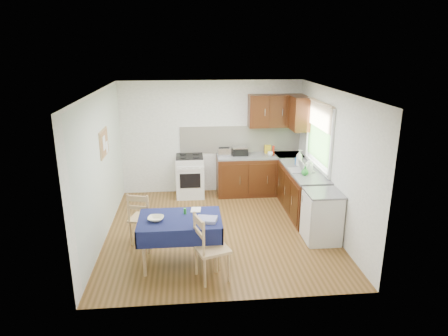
{
  "coord_description": "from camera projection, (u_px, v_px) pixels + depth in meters",
  "views": [
    {
      "loc": [
        -0.53,
        -6.56,
        3.23
      ],
      "look_at": [
        0.09,
        0.05,
        1.17
      ],
      "focal_mm": 32.0,
      "sensor_mm": 36.0,
      "label": 1
    }
  ],
  "objects": [
    {
      "name": "book",
      "position": [
        191.0,
        210.0,
        6.22
      ],
      "size": [
        0.17,
        0.22,
        0.02
      ],
      "primitive_type": "imported",
      "rotation": [
        0.0,
        0.0,
        -0.1
      ],
      "color": "white",
      "rests_on": "dining_table"
    },
    {
      "name": "upper_cabinets",
      "position": [
        283.0,
        112.0,
        8.54
      ],
      "size": [
        1.2,
        0.85,
        0.7
      ],
      "color": "#331709",
      "rests_on": "wall_back"
    },
    {
      "name": "tea_towel",
      "position": [
        207.0,
        220.0,
        5.84
      ],
      "size": [
        0.34,
        0.29,
        0.05
      ],
      "primitive_type": "cube",
      "rotation": [
        0.0,
        0.0,
        -0.25
      ],
      "color": "navy",
      "rests_on": "dining_table"
    },
    {
      "name": "worktop_back",
      "position": [
        260.0,
        156.0,
        8.79
      ],
      "size": [
        1.9,
        0.6,
        0.04
      ],
      "primitive_type": "cube",
      "color": "slate",
      "rests_on": "base_cabinets"
    },
    {
      "name": "toaster",
      "position": [
        224.0,
        152.0,
        8.65
      ],
      "size": [
        0.27,
        0.17,
        0.21
      ],
      "rotation": [
        0.0,
        0.0,
        -0.06
      ],
      "color": "silver",
      "rests_on": "worktop_back"
    },
    {
      "name": "corkboard",
      "position": [
        104.0,
        143.0,
        6.88
      ],
      "size": [
        0.04,
        0.62,
        0.47
      ],
      "color": "tan",
      "rests_on": "wall_left"
    },
    {
      "name": "wall_right",
      "position": [
        332.0,
        161.0,
        7.05
      ],
      "size": [
        0.02,
        4.2,
        2.5
      ],
      "primitive_type": "cube",
      "color": "silver",
      "rests_on": "ground"
    },
    {
      "name": "soap_bottle_b",
      "position": [
        298.0,
        159.0,
        8.06
      ],
      "size": [
        0.13,
        0.13,
        0.21
      ],
      "primitive_type": "imported",
      "rotation": [
        0.0,
        0.0,
        2.53
      ],
      "color": "#1B53A2",
      "rests_on": "worktop_right"
    },
    {
      "name": "base_cabinets",
      "position": [
        278.0,
        183.0,
        8.43
      ],
      "size": [
        1.9,
        2.3,
        0.86
      ],
      "color": "#331709",
      "rests_on": "ground"
    },
    {
      "name": "floor",
      "position": [
        219.0,
        230.0,
        7.24
      ],
      "size": [
        4.2,
        4.2,
        0.0
      ],
      "primitive_type": "plane",
      "color": "#553816",
      "rests_on": "ground"
    },
    {
      "name": "stove",
      "position": [
        190.0,
        176.0,
        8.77
      ],
      "size": [
        0.6,
        0.61,
        0.92
      ],
      "color": "silver",
      "rests_on": "ground"
    },
    {
      "name": "splashback",
      "position": [
        240.0,
        139.0,
        8.93
      ],
      "size": [
        2.7,
        0.02,
        0.6
      ],
      "primitive_type": "cube",
      "color": "white",
      "rests_on": "wall_back"
    },
    {
      "name": "wall_back",
      "position": [
        211.0,
        137.0,
        8.87
      ],
      "size": [
        4.0,
        0.02,
        2.5
      ],
      "primitive_type": "cube",
      "color": "silver",
      "rests_on": "ground"
    },
    {
      "name": "chair_far",
      "position": [
        142.0,
        216.0,
        6.63
      ],
      "size": [
        0.51,
        0.51,
        0.93
      ],
      "rotation": [
        0.0,
        0.0,
        2.85
      ],
      "color": "tan",
      "rests_on": "ground"
    },
    {
      "name": "soap_bottle_c",
      "position": [
        305.0,
        171.0,
        7.39
      ],
      "size": [
        0.17,
        0.17,
        0.17
      ],
      "primitive_type": "imported",
      "rotation": [
        0.0,
        0.0,
        3.49
      ],
      "color": "#268E2E",
      "rests_on": "worktop_right"
    },
    {
      "name": "dish_rack",
      "position": [
        301.0,
        170.0,
        7.67
      ],
      "size": [
        0.46,
        0.35,
        0.22
      ],
      "rotation": [
        0.0,
        0.0,
        0.15
      ],
      "color": "#949499",
      "rests_on": "worktop_right"
    },
    {
      "name": "sandwich_press",
      "position": [
        240.0,
        151.0,
        8.76
      ],
      "size": [
        0.33,
        0.29,
        0.19
      ],
      "rotation": [
        0.0,
        0.0,
        0.22
      ],
      "color": "black",
      "rests_on": "worktop_back"
    },
    {
      "name": "wall_front",
      "position": [
        233.0,
        213.0,
        4.88
      ],
      "size": [
        4.0,
        0.02,
        2.5
      ],
      "primitive_type": "cube",
      "color": "silver",
      "rests_on": "ground"
    },
    {
      "name": "cup",
      "position": [
        270.0,
        154.0,
        8.69
      ],
      "size": [
        0.14,
        0.14,
        0.09
      ],
      "primitive_type": "imported",
      "rotation": [
        0.0,
        0.0,
        0.27
      ],
      "color": "white",
      "rests_on": "worktop_back"
    },
    {
      "name": "window",
      "position": [
        319.0,
        131.0,
        7.59
      ],
      "size": [
        0.04,
        1.48,
        1.26
      ],
      "color": "#335F27",
      "rests_on": "wall_right"
    },
    {
      "name": "chair_near",
      "position": [
        209.0,
        246.0,
        5.59
      ],
      "size": [
        0.56,
        0.56,
        1.0
      ],
      "rotation": [
        0.0,
        0.0,
        1.89
      ],
      "color": "tan",
      "rests_on": "ground"
    },
    {
      "name": "sauce_bottle",
      "position": [
        273.0,
        151.0,
        8.72
      ],
      "size": [
        0.05,
        0.05,
        0.21
      ],
      "primitive_type": "cylinder",
      "color": "#B6230E",
      "rests_on": "worktop_back"
    },
    {
      "name": "yellow_packet",
      "position": [
        268.0,
        149.0,
        8.91
      ],
      "size": [
        0.16,
        0.14,
        0.18
      ],
      "primitive_type": "cube",
      "rotation": [
        0.0,
        0.0,
        0.41
      ],
      "color": "yellow",
      "rests_on": "worktop_back"
    },
    {
      "name": "ceiling",
      "position": [
        219.0,
        91.0,
        6.5
      ],
      "size": [
        4.0,
        4.2,
        0.02
      ],
      "primitive_type": "cube",
      "color": "white",
      "rests_on": "wall_back"
    },
    {
      "name": "fridge",
      "position": [
        322.0,
        217.0,
        6.74
      ],
      "size": [
        0.58,
        0.6,
        0.89
      ],
      "color": "silver",
      "rests_on": "ground"
    },
    {
      "name": "spice_jar",
      "position": [
        185.0,
        211.0,
        6.09
      ],
      "size": [
        0.04,
        0.04,
        0.09
      ],
      "primitive_type": "cylinder",
      "color": "#258829",
      "rests_on": "dining_table"
    },
    {
      "name": "soap_bottle_a",
      "position": [
        299.0,
        158.0,
        7.95
      ],
      "size": [
        0.18,
        0.18,
        0.33
      ],
      "primitive_type": "imported",
      "rotation": [
        0.0,
        0.0,
        0.94
      ],
      "color": "silver",
      "rests_on": "worktop_right"
    },
    {
      "name": "worktop_right",
      "position": [
        304.0,
        171.0,
        7.75
      ],
      "size": [
        0.6,
        1.7,
        0.04
      ],
      "primitive_type": "cube",
      "color": "slate",
      "rests_on": "base_cabinets"
    },
    {
      "name": "worktop_corner",
      "position": [
        289.0,
        155.0,
        8.84
      ],
      "size": [
        0.6,
        0.6,
        0.04
      ],
      "primitive_type": "cube",
      "color": "slate",
      "rests_on": "base_cabinets"
    },
    {
      "name": "dining_table",
      "position": [
        180.0,
        225.0,
        5.98
      ],
      "size": [
        1.24,
        0.84,
        0.75
      ],
      "rotation": [
        0.0,
        0.0,
        0.41
      ],
      "color": "#100D37",
      "rests_on": "ground"
    },
    {
      "name": "wall_left",
      "position": [
        101.0,
        168.0,
        6.69
      ],
      "size": [
        0.02,
        4.2,
        2.5
      ],
      "primitive_type": "cube",
      "color": "silver",
      "rests_on": "ground"
    },
    {
      "name": "kettle",
      "position": [
        309.0,
        167.0,
        7.54
      ],
      "size": [
        0.15,
        0.15,
        0.25
      ],
      "color": "silver",
      "rests_on": "worktop_right"
    },
    {
      "name": "plate_bowl",
      "position": [
        156.0,
        219.0,
        5.86
      ],
      "size": [
        0.26,
        0.26,
        0.06
      ],
      "primitive_type": "imported",
      "rotation": [
        0.0,
        0.0,
        -0.12
      ],
      "color": "#EEEBC3",
      "rests_on": "dining_table"
    }
  ]
}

